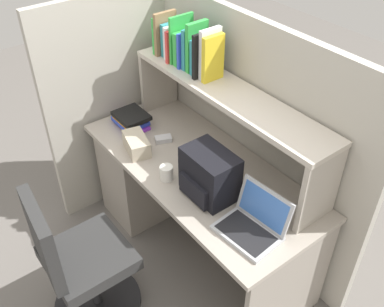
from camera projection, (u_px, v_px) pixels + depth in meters
ground_plane at (198, 247)px, 3.08m from camera, size 8.00×8.00×0.00m
desk at (164, 174)px, 3.07m from camera, size 1.60×0.70×0.73m
cubicle_partition_rear at (246, 137)px, 2.78m from camera, size 1.84×0.05×1.55m
cubicle_partition_left at (118, 103)px, 3.11m from camera, size 0.05×1.06×1.55m
overhead_hutch at (227, 105)px, 2.51m from camera, size 1.44×0.28×0.45m
reference_books_on_shelf at (188, 46)px, 2.60m from camera, size 0.50×0.19×0.29m
laptop at (253, 223)px, 2.20m from camera, size 0.33×0.28×0.22m
backpack at (209, 175)px, 2.37m from camera, size 0.30×0.23×0.27m
computer_mouse at (163, 139)px, 2.82m from camera, size 0.10×0.12×0.03m
paper_cup at (166, 173)px, 2.51m from camera, size 0.08×0.08×0.09m
tissue_box at (137, 144)px, 2.72m from camera, size 0.24×0.17×0.10m
desk_book_stack at (131, 119)px, 2.94m from camera, size 0.25×0.19×0.09m
office_chair at (80, 268)px, 2.46m from camera, size 0.52×0.52×0.93m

